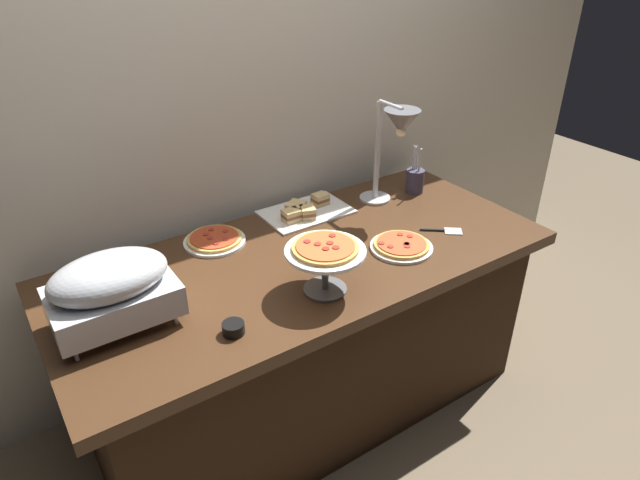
{
  "coord_description": "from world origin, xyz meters",
  "views": [
    {
      "loc": [
        -0.97,
        -1.53,
        1.87
      ],
      "look_at": [
        0.06,
        0.0,
        0.81
      ],
      "focal_mm": 31.44,
      "sensor_mm": 36.0,
      "label": 1
    }
  ],
  "objects_px": {
    "sandwich_platter": "(305,211)",
    "serving_spatula": "(443,231)",
    "pizza_plate_center": "(215,240)",
    "sauce_cup_near": "(233,328)",
    "heat_lamp": "(397,132)",
    "chafing_dish": "(111,288)",
    "pizza_plate_front": "(401,246)",
    "utensil_holder": "(415,180)",
    "pizza_plate_raised_stand": "(325,254)"
  },
  "relations": [
    {
      "from": "pizza_plate_raised_stand",
      "to": "serving_spatula",
      "type": "relative_size",
      "value": 1.78
    },
    {
      "from": "heat_lamp",
      "to": "pizza_plate_raised_stand",
      "type": "bearing_deg",
      "value": -149.52
    },
    {
      "from": "sandwich_platter",
      "to": "utensil_holder",
      "type": "height_order",
      "value": "utensil_holder"
    },
    {
      "from": "pizza_plate_raised_stand",
      "to": "chafing_dish",
      "type": "bearing_deg",
      "value": 162.12
    },
    {
      "from": "sandwich_platter",
      "to": "sauce_cup_near",
      "type": "relative_size",
      "value": 5.38
    },
    {
      "from": "sauce_cup_near",
      "to": "sandwich_platter",
      "type": "bearing_deg",
      "value": 41.93
    },
    {
      "from": "pizza_plate_center",
      "to": "heat_lamp",
      "type": "bearing_deg",
      "value": -11.74
    },
    {
      "from": "pizza_plate_front",
      "to": "pizza_plate_raised_stand",
      "type": "bearing_deg",
      "value": -170.98
    },
    {
      "from": "heat_lamp",
      "to": "serving_spatula",
      "type": "relative_size",
      "value": 3.0
    },
    {
      "from": "heat_lamp",
      "to": "pizza_plate_center",
      "type": "distance_m",
      "value": 0.86
    },
    {
      "from": "pizza_plate_center",
      "to": "serving_spatula",
      "type": "height_order",
      "value": "pizza_plate_center"
    },
    {
      "from": "sauce_cup_near",
      "to": "utensil_holder",
      "type": "relative_size",
      "value": 0.31
    },
    {
      "from": "chafing_dish",
      "to": "sandwich_platter",
      "type": "bearing_deg",
      "value": 19.04
    },
    {
      "from": "chafing_dish",
      "to": "sandwich_platter",
      "type": "distance_m",
      "value": 0.95
    },
    {
      "from": "sauce_cup_near",
      "to": "serving_spatula",
      "type": "bearing_deg",
      "value": 6.09
    },
    {
      "from": "pizza_plate_center",
      "to": "utensil_holder",
      "type": "height_order",
      "value": "utensil_holder"
    },
    {
      "from": "chafing_dish",
      "to": "sandwich_platter",
      "type": "height_order",
      "value": "chafing_dish"
    },
    {
      "from": "chafing_dish",
      "to": "pizza_plate_front",
      "type": "bearing_deg",
      "value": -7.85
    },
    {
      "from": "heat_lamp",
      "to": "pizza_plate_front",
      "type": "relative_size",
      "value": 1.89
    },
    {
      "from": "heat_lamp",
      "to": "pizza_plate_center",
      "type": "xyz_separation_m",
      "value": [
        -0.77,
        0.16,
        -0.34
      ]
    },
    {
      "from": "pizza_plate_raised_stand",
      "to": "utensil_holder",
      "type": "distance_m",
      "value": 0.91
    },
    {
      "from": "pizza_plate_front",
      "to": "utensil_holder",
      "type": "xyz_separation_m",
      "value": [
        0.4,
        0.36,
        0.05
      ]
    },
    {
      "from": "pizza_plate_raised_stand",
      "to": "sauce_cup_near",
      "type": "distance_m",
      "value": 0.39
    },
    {
      "from": "heat_lamp",
      "to": "pizza_plate_front",
      "type": "distance_m",
      "value": 0.49
    },
    {
      "from": "sandwich_platter",
      "to": "serving_spatula",
      "type": "height_order",
      "value": "sandwich_platter"
    },
    {
      "from": "pizza_plate_front",
      "to": "sauce_cup_near",
      "type": "distance_m",
      "value": 0.77
    },
    {
      "from": "pizza_plate_front",
      "to": "sandwich_platter",
      "type": "xyz_separation_m",
      "value": [
        -0.16,
        0.45,
        0.01
      ]
    },
    {
      "from": "chafing_dish",
      "to": "pizza_plate_raised_stand",
      "type": "xyz_separation_m",
      "value": [
        0.65,
        -0.21,
        0.0
      ]
    },
    {
      "from": "pizza_plate_raised_stand",
      "to": "utensil_holder",
      "type": "bearing_deg",
      "value": 28.16
    },
    {
      "from": "serving_spatula",
      "to": "pizza_plate_center",
      "type": "bearing_deg",
      "value": 151.77
    },
    {
      "from": "sauce_cup_near",
      "to": "heat_lamp",
      "type": "bearing_deg",
      "value": 21.79
    },
    {
      "from": "chafing_dish",
      "to": "serving_spatula",
      "type": "bearing_deg",
      "value": -6.01
    },
    {
      "from": "serving_spatula",
      "to": "heat_lamp",
      "type": "bearing_deg",
      "value": 98.62
    },
    {
      "from": "heat_lamp",
      "to": "pizza_plate_raised_stand",
      "type": "relative_size",
      "value": 1.69
    },
    {
      "from": "sandwich_platter",
      "to": "sauce_cup_near",
      "type": "bearing_deg",
      "value": -138.07
    },
    {
      "from": "serving_spatula",
      "to": "sauce_cup_near",
      "type": "bearing_deg",
      "value": -173.91
    },
    {
      "from": "pizza_plate_front",
      "to": "pizza_plate_center",
      "type": "bearing_deg",
      "value": 142.38
    },
    {
      "from": "chafing_dish",
      "to": "sandwich_platter",
      "type": "xyz_separation_m",
      "value": [
        0.89,
        0.31,
        -0.12
      ]
    },
    {
      "from": "chafing_dish",
      "to": "utensil_holder",
      "type": "height_order",
      "value": "chafing_dish"
    },
    {
      "from": "pizza_plate_raised_stand",
      "to": "sandwich_platter",
      "type": "height_order",
      "value": "pizza_plate_raised_stand"
    },
    {
      "from": "sauce_cup_near",
      "to": "pizza_plate_front",
      "type": "bearing_deg",
      "value": 7.24
    },
    {
      "from": "heat_lamp",
      "to": "serving_spatula",
      "type": "xyz_separation_m",
      "value": [
        0.04,
        -0.28,
        -0.35
      ]
    },
    {
      "from": "heat_lamp",
      "to": "utensil_holder",
      "type": "height_order",
      "value": "heat_lamp"
    },
    {
      "from": "pizza_plate_center",
      "to": "sandwich_platter",
      "type": "height_order",
      "value": "sandwich_platter"
    },
    {
      "from": "pizza_plate_center",
      "to": "serving_spatula",
      "type": "distance_m",
      "value": 0.93
    },
    {
      "from": "pizza_plate_front",
      "to": "pizza_plate_center",
      "type": "height_order",
      "value": "same"
    },
    {
      "from": "chafing_dish",
      "to": "pizza_plate_raised_stand",
      "type": "height_order",
      "value": "chafing_dish"
    },
    {
      "from": "pizza_plate_center",
      "to": "sauce_cup_near",
      "type": "distance_m",
      "value": 0.58
    },
    {
      "from": "sauce_cup_near",
      "to": "utensil_holder",
      "type": "xyz_separation_m",
      "value": [
        1.17,
        0.46,
        0.04
      ]
    },
    {
      "from": "chafing_dish",
      "to": "pizza_plate_center",
      "type": "distance_m",
      "value": 0.57
    }
  ]
}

